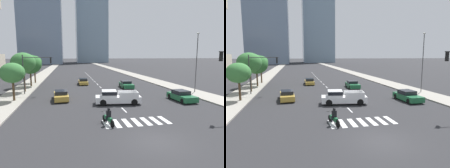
# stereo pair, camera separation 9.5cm
# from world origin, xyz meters

# --- Properties ---
(ground_plane) EXTENTS (800.00, 800.00, 0.00)m
(ground_plane) POSITION_xyz_m (0.00, 0.00, 0.00)
(ground_plane) COLOR #28282B
(sidewalk_east) EXTENTS (4.00, 260.00, 0.15)m
(sidewalk_east) POSITION_xyz_m (13.42, 30.00, 0.07)
(sidewalk_east) COLOR gray
(sidewalk_east) RESTS_ON ground
(sidewalk_west) EXTENTS (4.00, 260.00, 0.15)m
(sidewalk_west) POSITION_xyz_m (-13.42, 30.00, 0.07)
(sidewalk_west) COLOR gray
(sidewalk_west) RESTS_ON ground
(crosswalk_near) EXTENTS (5.85, 2.22, 0.01)m
(crosswalk_near) POSITION_xyz_m (0.00, 4.14, 0.00)
(crosswalk_near) COLOR silver
(crosswalk_near) RESTS_ON ground
(lane_divider_center) EXTENTS (0.14, 50.00, 0.01)m
(lane_divider_center) POSITION_xyz_m (0.00, 32.14, 0.00)
(lane_divider_center) COLOR silver
(lane_divider_center) RESTS_ON ground
(motorcycle_lead) EXTENTS (0.84, 2.14, 1.49)m
(motorcycle_lead) POSITION_xyz_m (-2.55, 4.08, 0.58)
(motorcycle_lead) COLOR black
(motorcycle_lead) RESTS_ON ground
(pickup_truck) EXTENTS (5.64, 2.65, 1.67)m
(pickup_truck) POSITION_xyz_m (-0.22, 11.01, 0.81)
(pickup_truck) COLOR silver
(pickup_truck) RESTS_ON ground
(sedan_gold_0) EXTENTS (2.08, 4.72, 1.27)m
(sedan_gold_0) POSITION_xyz_m (-6.79, 14.75, 0.59)
(sedan_gold_0) COLOR #B28E38
(sedan_gold_0) RESTS_ON ground
(sedan_green_1) EXTENTS (2.03, 4.48, 1.34)m
(sedan_green_1) POSITION_xyz_m (8.58, 10.90, 0.62)
(sedan_green_1) COLOR #1E6038
(sedan_green_1) RESTS_ON ground
(sedan_gold_2) EXTENTS (1.82, 4.62, 1.21)m
(sedan_gold_2) POSITION_xyz_m (-2.86, 28.60, 0.56)
(sedan_gold_2) COLOR #B28E38
(sedan_gold_2) RESTS_ON ground
(sedan_green_3) EXTENTS (2.08, 4.74, 1.27)m
(sedan_green_3) POSITION_xyz_m (4.51, 22.49, 0.60)
(sedan_green_3) COLOR #1E6038
(sedan_green_3) RESTS_ON ground
(traffic_signal_far) EXTENTS (4.49, 0.28, 5.81)m
(traffic_signal_far) POSITION_xyz_m (-10.67, 19.27, 4.13)
(traffic_signal_far) COLOR #333335
(traffic_signal_far) RESTS_ON sidewalk_west
(street_lamp_east) EXTENTS (0.50, 0.24, 9.16)m
(street_lamp_east) POSITION_xyz_m (13.72, 15.42, 5.35)
(street_lamp_east) COLOR #3F3F42
(street_lamp_east) RESTS_ON sidewalk_east
(street_tree_nearest) EXTENTS (3.00, 3.00, 4.81)m
(street_tree_nearest) POSITION_xyz_m (-12.62, 14.99, 3.67)
(street_tree_nearest) COLOR #4C3823
(street_tree_nearest) RESTS_ON sidewalk_west
(street_tree_second) EXTENTS (3.74, 3.74, 6.17)m
(street_tree_second) POSITION_xyz_m (-12.62, 21.52, 4.72)
(street_tree_second) COLOR #4C3823
(street_tree_second) RESTS_ON sidewalk_west
(street_tree_third) EXTENTS (4.10, 4.10, 5.83)m
(street_tree_third) POSITION_xyz_m (-12.62, 27.19, 4.22)
(street_tree_third) COLOR #4C3823
(street_tree_third) RESTS_ON sidewalk_west
(street_tree_fourth) EXTENTS (3.00, 3.00, 5.67)m
(street_tree_fourth) POSITION_xyz_m (-12.62, 32.04, 4.51)
(street_tree_fourth) COLOR #4C3823
(street_tree_fourth) RESTS_ON sidewalk_west
(office_tower_center_skyline) EXTENTS (25.38, 25.96, 86.69)m
(office_tower_center_skyline) POSITION_xyz_m (14.43, 162.32, 42.82)
(office_tower_center_skyline) COLOR #7A93A8
(office_tower_center_skyline) RESTS_ON ground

